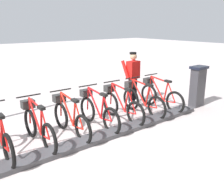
{
  "coord_description": "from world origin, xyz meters",
  "views": [
    {
      "loc": [
        -4.31,
        2.42,
        2.54
      ],
      "look_at": [
        0.5,
        -1.34,
        0.9
      ],
      "focal_mm": 40.5,
      "sensor_mm": 36.0,
      "label": 1
    }
  ],
  "objects_px": {
    "bike_docked_1": "(141,99)",
    "bike_docked_3": "(97,111)",
    "payment_kiosk": "(197,86)",
    "bike_docked_5": "(37,125)",
    "bike_docked_0": "(160,95)",
    "bike_docked_4": "(70,117)",
    "worker_near_rack": "(133,76)",
    "bike_docked_2": "(121,105)"
  },
  "relations": [
    {
      "from": "bike_docked_0",
      "to": "bike_docked_1",
      "type": "height_order",
      "value": "same"
    },
    {
      "from": "payment_kiosk",
      "to": "bike_docked_1",
      "type": "distance_m",
      "value": 1.96
    },
    {
      "from": "bike_docked_0",
      "to": "bike_docked_5",
      "type": "distance_m",
      "value": 3.87
    },
    {
      "from": "bike_docked_1",
      "to": "bike_docked_3",
      "type": "xyz_separation_m",
      "value": [
        0.0,
        1.55,
        0.0
      ]
    },
    {
      "from": "bike_docked_4",
      "to": "bike_docked_5",
      "type": "height_order",
      "value": "same"
    },
    {
      "from": "payment_kiosk",
      "to": "bike_docked_2",
      "type": "bearing_deg",
      "value": 77.74
    },
    {
      "from": "bike_docked_4",
      "to": "bike_docked_2",
      "type": "bearing_deg",
      "value": -90.0
    },
    {
      "from": "payment_kiosk",
      "to": "worker_near_rack",
      "type": "bearing_deg",
      "value": 41.17
    },
    {
      "from": "worker_near_rack",
      "to": "bike_docked_1",
      "type": "bearing_deg",
      "value": 151.13
    },
    {
      "from": "bike_docked_1",
      "to": "bike_docked_5",
      "type": "relative_size",
      "value": 1.0
    },
    {
      "from": "bike_docked_2",
      "to": "bike_docked_5",
      "type": "relative_size",
      "value": 1.0
    },
    {
      "from": "bike_docked_1",
      "to": "bike_docked_2",
      "type": "bearing_deg",
      "value": 90.0
    },
    {
      "from": "bike_docked_1",
      "to": "bike_docked_4",
      "type": "xyz_separation_m",
      "value": [
        0.0,
        2.32,
        0.0
      ]
    },
    {
      "from": "bike_docked_3",
      "to": "bike_docked_4",
      "type": "xyz_separation_m",
      "value": [
        0.0,
        0.77,
        0.0
      ]
    },
    {
      "from": "bike_docked_1",
      "to": "bike_docked_4",
      "type": "height_order",
      "value": "same"
    },
    {
      "from": "bike_docked_4",
      "to": "bike_docked_1",
      "type": "bearing_deg",
      "value": -90.0
    },
    {
      "from": "bike_docked_4",
      "to": "worker_near_rack",
      "type": "bearing_deg",
      "value": -71.5
    },
    {
      "from": "bike_docked_0",
      "to": "bike_docked_5",
      "type": "bearing_deg",
      "value": 90.0
    },
    {
      "from": "bike_docked_4",
      "to": "bike_docked_5",
      "type": "bearing_deg",
      "value": 90.0
    },
    {
      "from": "payment_kiosk",
      "to": "bike_docked_4",
      "type": "height_order",
      "value": "payment_kiosk"
    },
    {
      "from": "bike_docked_2",
      "to": "bike_docked_4",
      "type": "bearing_deg",
      "value": 90.0
    },
    {
      "from": "payment_kiosk",
      "to": "bike_docked_4",
      "type": "relative_size",
      "value": 0.74
    },
    {
      "from": "bike_docked_5",
      "to": "payment_kiosk",
      "type": "bearing_deg",
      "value": -96.59
    },
    {
      "from": "worker_near_rack",
      "to": "bike_docked_2",
      "type": "bearing_deg",
      "value": 126.25
    },
    {
      "from": "bike_docked_1",
      "to": "bike_docked_3",
      "type": "height_order",
      "value": "same"
    },
    {
      "from": "bike_docked_5",
      "to": "worker_near_rack",
      "type": "bearing_deg",
      "value": -75.26
    },
    {
      "from": "bike_docked_0",
      "to": "worker_near_rack",
      "type": "relative_size",
      "value": 1.04
    },
    {
      "from": "bike_docked_0",
      "to": "bike_docked_3",
      "type": "height_order",
      "value": "same"
    },
    {
      "from": "bike_docked_0",
      "to": "bike_docked_4",
      "type": "height_order",
      "value": "same"
    },
    {
      "from": "worker_near_rack",
      "to": "payment_kiosk",
      "type": "bearing_deg",
      "value": -138.83
    },
    {
      "from": "bike_docked_3",
      "to": "bike_docked_4",
      "type": "height_order",
      "value": "same"
    },
    {
      "from": "payment_kiosk",
      "to": "bike_docked_5",
      "type": "relative_size",
      "value": 0.74
    },
    {
      "from": "bike_docked_2",
      "to": "worker_near_rack",
      "type": "height_order",
      "value": "worker_near_rack"
    },
    {
      "from": "bike_docked_1",
      "to": "bike_docked_5",
      "type": "bearing_deg",
      "value": 90.0
    },
    {
      "from": "bike_docked_0",
      "to": "bike_docked_2",
      "type": "xyz_separation_m",
      "value": [
        0.0,
        1.55,
        0.0
      ]
    },
    {
      "from": "worker_near_rack",
      "to": "bike_docked_4",
      "type": "bearing_deg",
      "value": 108.5
    },
    {
      "from": "bike_docked_3",
      "to": "bike_docked_5",
      "type": "bearing_deg",
      "value": 90.0
    },
    {
      "from": "bike_docked_2",
      "to": "bike_docked_3",
      "type": "bearing_deg",
      "value": 90.0
    },
    {
      "from": "bike_docked_1",
      "to": "worker_near_rack",
      "type": "height_order",
      "value": "worker_near_rack"
    },
    {
      "from": "bike_docked_2",
      "to": "payment_kiosk",
      "type": "bearing_deg",
      "value": -102.26
    },
    {
      "from": "bike_docked_3",
      "to": "bike_docked_5",
      "type": "height_order",
      "value": "same"
    },
    {
      "from": "bike_docked_5",
      "to": "bike_docked_2",
      "type": "bearing_deg",
      "value": -90.0
    }
  ]
}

